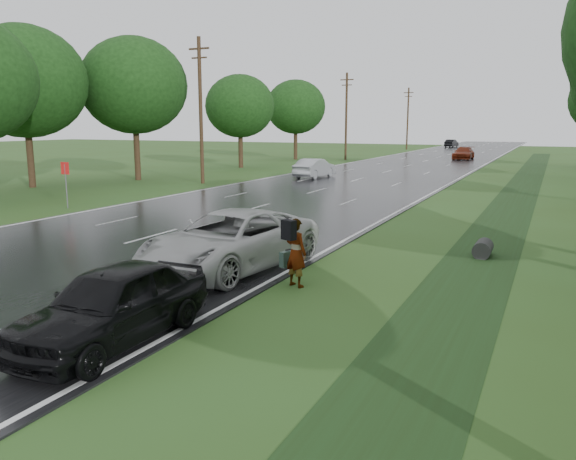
% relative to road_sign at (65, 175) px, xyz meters
% --- Properties ---
extents(road, '(14.00, 180.00, 0.04)m').
position_rel_road_sign_xyz_m(road, '(8.50, 33.00, -1.62)').
color(road, black).
rests_on(road, ground).
extents(edge_stripe_east, '(0.12, 180.00, 0.01)m').
position_rel_road_sign_xyz_m(edge_stripe_east, '(15.25, 33.00, -1.60)').
color(edge_stripe_east, silver).
rests_on(edge_stripe_east, road).
extents(edge_stripe_west, '(0.12, 180.00, 0.01)m').
position_rel_road_sign_xyz_m(edge_stripe_west, '(1.75, 33.00, -1.60)').
color(edge_stripe_west, silver).
rests_on(edge_stripe_west, road).
extents(center_line, '(0.12, 180.00, 0.01)m').
position_rel_road_sign_xyz_m(center_line, '(8.50, 33.00, -1.60)').
color(center_line, silver).
rests_on(center_line, road).
extents(drainage_ditch, '(2.20, 120.00, 0.56)m').
position_rel_road_sign_xyz_m(drainage_ditch, '(20.00, 6.71, -1.61)').
color(drainage_ditch, '#1C3113').
rests_on(drainage_ditch, ground).
extents(road_sign, '(0.50, 0.06, 2.30)m').
position_rel_road_sign_xyz_m(road_sign, '(0.00, 0.00, 0.00)').
color(road_sign, slate).
rests_on(road_sign, ground).
extents(utility_pole_mid, '(1.60, 0.26, 10.00)m').
position_rel_road_sign_xyz_m(utility_pole_mid, '(-0.70, 13.00, 3.55)').
color(utility_pole_mid, '#352315').
rests_on(utility_pole_mid, ground).
extents(utility_pole_far, '(1.60, 0.26, 10.00)m').
position_rel_road_sign_xyz_m(utility_pole_far, '(-0.70, 43.00, 3.55)').
color(utility_pole_far, '#352315').
rests_on(utility_pole_far, ground).
extents(utility_pole_distant, '(1.60, 0.26, 10.00)m').
position_rel_road_sign_xyz_m(utility_pole_distant, '(-0.70, 73.00, 3.55)').
color(utility_pole_distant, '#352315').
rests_on(utility_pole_distant, ground).
extents(tree_west_c, '(7.80, 7.80, 10.43)m').
position_rel_road_sign_xyz_m(tree_west_c, '(-6.50, 13.00, 5.27)').
color(tree_west_c, '#352315').
rests_on(tree_west_c, ground).
extents(tree_west_d, '(6.60, 6.60, 8.80)m').
position_rel_road_sign_xyz_m(tree_west_d, '(-5.70, 27.00, 4.18)').
color(tree_west_d, '#352315').
rests_on(tree_west_d, ground).
extents(tree_west_e, '(8.00, 8.00, 10.44)m').
position_rel_road_sign_xyz_m(tree_west_e, '(-9.50, 6.00, 5.19)').
color(tree_west_e, '#352315').
rests_on(tree_west_e, ground).
extents(tree_west_f, '(7.00, 7.00, 9.29)m').
position_rel_road_sign_xyz_m(tree_west_f, '(-6.30, 41.00, 4.49)').
color(tree_west_f, '#352315').
rests_on(tree_west_f, ground).
extents(pedestrian, '(0.87, 0.89, 1.79)m').
position_rel_road_sign_xyz_m(pedestrian, '(16.00, -7.58, -0.72)').
color(pedestrian, '#A5998C').
rests_on(pedestrian, ground).
extents(white_pickup, '(3.53, 6.30, 1.66)m').
position_rel_road_sign_xyz_m(white_pickup, '(13.67, -6.92, -0.77)').
color(white_pickup, '#BABABA').
rests_on(white_pickup, road).
extents(dark_sedan, '(1.80, 4.43, 1.51)m').
position_rel_road_sign_xyz_m(dark_sedan, '(14.50, -12.58, -0.85)').
color(dark_sedan, black).
rests_on(dark_sedan, road).
extents(silver_sedan, '(1.89, 4.61, 1.48)m').
position_rel_road_sign_xyz_m(silver_sedan, '(4.97, 20.02, -0.86)').
color(silver_sedan, '#9C9FA4').
rests_on(silver_sedan, road).
extents(far_car_red, '(2.12, 5.04, 1.45)m').
position_rel_road_sign_xyz_m(far_car_red, '(11.90, 49.13, -0.88)').
color(far_car_red, maroon).
rests_on(far_car_red, road).
extents(far_car_dark, '(1.96, 4.34, 1.38)m').
position_rel_road_sign_xyz_m(far_car_dark, '(4.51, 85.34, -0.91)').
color(far_car_dark, black).
rests_on(far_car_dark, road).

